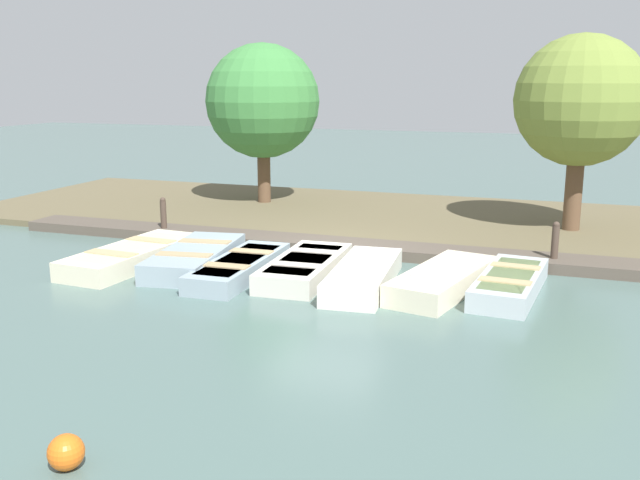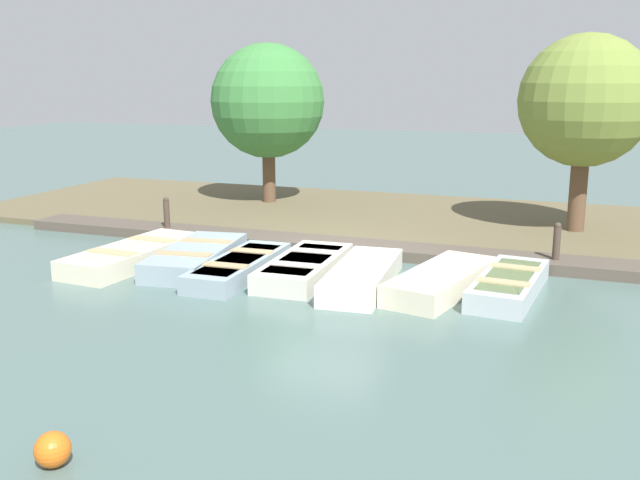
% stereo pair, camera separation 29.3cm
% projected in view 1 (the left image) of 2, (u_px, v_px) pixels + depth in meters
% --- Properties ---
extents(ground_plane, '(80.00, 80.00, 0.00)m').
position_uv_depth(ground_plane, '(325.00, 263.00, 15.56)').
color(ground_plane, '#4C6660').
extents(shore_bank, '(8.00, 24.00, 0.17)m').
position_uv_depth(shore_bank, '(382.00, 218.00, 20.15)').
color(shore_bank, brown).
rests_on(shore_bank, ground_plane).
extents(dock_walkway, '(1.07, 17.02, 0.24)m').
position_uv_depth(dock_walkway, '(341.00, 246.00, 16.60)').
color(dock_walkway, '#51473D').
rests_on(dock_walkway, ground_plane).
extents(rowboat_0, '(3.61, 1.52, 0.43)m').
position_uv_depth(rowboat_0, '(132.00, 255.00, 15.35)').
color(rowboat_0, beige).
rests_on(rowboat_0, ground_plane).
extents(rowboat_1, '(3.36, 1.69, 0.44)m').
position_uv_depth(rowboat_1, '(195.00, 257.00, 15.18)').
color(rowboat_1, '#8C9EA8').
rests_on(rowboat_1, ground_plane).
extents(rowboat_2, '(3.32, 1.08, 0.39)m').
position_uv_depth(rowboat_2, '(240.00, 267.00, 14.51)').
color(rowboat_2, '#8C9EA8').
rests_on(rowboat_2, ground_plane).
extents(rowboat_3, '(3.14, 1.29, 0.42)m').
position_uv_depth(rowboat_3, '(305.00, 267.00, 14.43)').
color(rowboat_3, beige).
rests_on(rowboat_3, ground_plane).
extents(rowboat_4, '(3.26, 1.29, 0.44)m').
position_uv_depth(rowboat_4, '(364.00, 275.00, 13.79)').
color(rowboat_4, silver).
rests_on(rowboat_4, ground_plane).
extents(rowboat_5, '(3.29, 1.74, 0.44)m').
position_uv_depth(rowboat_5, '(443.00, 280.00, 13.50)').
color(rowboat_5, beige).
rests_on(rowboat_5, ground_plane).
extents(rowboat_6, '(3.08, 1.27, 0.41)m').
position_uv_depth(rowboat_6, '(510.00, 283.00, 13.33)').
color(rowboat_6, '#B2BCC1').
rests_on(rowboat_6, ground_plane).
extents(mooring_post_near, '(0.15, 0.15, 1.03)m').
position_uv_depth(mooring_post_near, '(164.00, 217.00, 17.99)').
color(mooring_post_near, '#47382D').
rests_on(mooring_post_near, ground_plane).
extents(mooring_post_far, '(0.15, 0.15, 1.03)m').
position_uv_depth(mooring_post_far, '(555.00, 245.00, 14.95)').
color(mooring_post_far, '#47382D').
rests_on(mooring_post_far, ground_plane).
extents(buoy, '(0.38, 0.38, 0.38)m').
position_uv_depth(buoy, '(66.00, 452.00, 7.32)').
color(buoy, orange).
rests_on(buoy, ground_plane).
extents(park_tree_far_left, '(3.46, 3.46, 5.00)m').
position_uv_depth(park_tree_far_left, '(263.00, 102.00, 21.61)').
color(park_tree_far_left, brown).
rests_on(park_tree_far_left, ground_plane).
extents(park_tree_left, '(3.24, 3.24, 5.03)m').
position_uv_depth(park_tree_left, '(581.00, 102.00, 17.50)').
color(park_tree_left, brown).
rests_on(park_tree_left, ground_plane).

